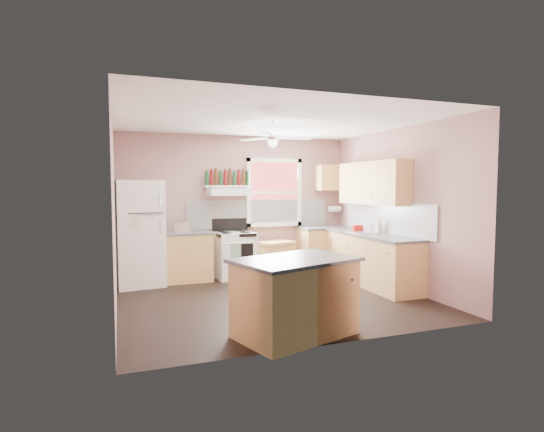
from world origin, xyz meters
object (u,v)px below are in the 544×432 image
object	(u,v)px
cart	(276,258)
island	(295,299)
stove	(234,255)
refrigerator	(139,233)
toaster	(182,227)

from	to	relation	value
cart	island	xyz separation A→B (m)	(-0.98, -3.25, 0.10)
stove	cart	size ratio (longest dim) A/B	1.32
refrigerator	island	xyz separation A→B (m)	(1.56, -3.22, -0.48)
refrigerator	cart	world-z (taller)	refrigerator
refrigerator	stove	size ratio (longest dim) A/B	2.12
toaster	refrigerator	bearing A→B (deg)	-175.03
refrigerator	cart	bearing A→B (deg)	-5.04
refrigerator	stove	xyz separation A→B (m)	(1.70, 0.06, -0.48)
toaster	cart	bearing A→B (deg)	-0.63
stove	island	bearing A→B (deg)	-98.21
cart	stove	bearing A→B (deg)	160.15
refrigerator	island	distance (m)	3.61
stove	toaster	bearing A→B (deg)	174.19
refrigerator	stove	world-z (taller)	refrigerator
island	toaster	bearing A→B (deg)	86.54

